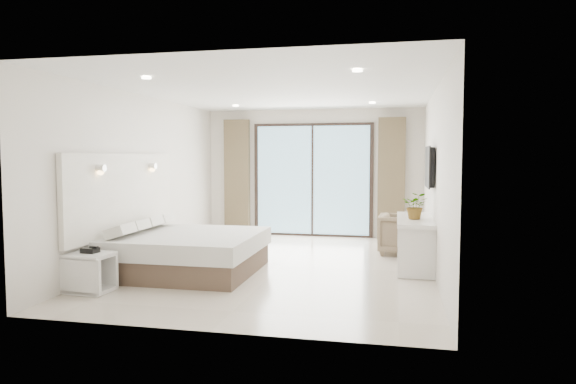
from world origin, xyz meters
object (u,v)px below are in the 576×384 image
at_px(nightstand, 89,273).
at_px(bed, 186,252).
at_px(armchair, 401,232).
at_px(console_desk, 415,231).

bearing_deg(nightstand, bed, 64.47).
bearing_deg(bed, armchair, 34.21).
height_order(bed, nightstand, bed).
bearing_deg(bed, console_desk, 17.17).
bearing_deg(armchair, console_desk, -167.62).
bearing_deg(bed, nightstand, -120.16).
bearing_deg(console_desk, armchair, 99.80).
height_order(nightstand, console_desk, console_desk).
relative_size(bed, nightstand, 3.61).
distance_m(bed, console_desk, 3.48).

